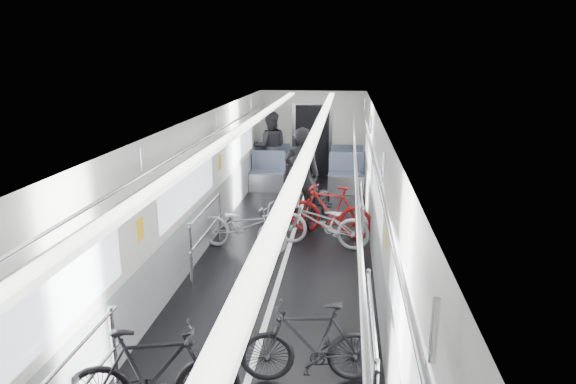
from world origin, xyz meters
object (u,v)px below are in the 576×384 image
person_standing (302,175)px  person_seated (270,147)px  bike_aisle (319,203)px  bike_left_mid (153,374)px  bike_right_near (311,343)px  bike_right_mid (322,223)px  bike_left_far (243,226)px  bike_right_far (330,211)px

person_standing → person_seated: 3.59m
bike_aisle → person_seated: person_seated is taller
bike_left_mid → bike_right_near: bike_left_mid is taller
bike_left_mid → bike_right_mid: bearing=-30.2°
bike_left_far → bike_right_mid: bike_right_mid is taller
person_standing → bike_right_near: bearing=93.1°
person_seated → bike_right_far: bearing=103.3°
bike_right_mid → bike_aisle: size_ratio=1.06×
bike_right_near → person_standing: person_standing is taller
person_standing → person_seated: size_ratio=1.04×
bike_left_far → bike_right_mid: 1.41m
bike_left_far → bike_aisle: bearing=-22.6°
bike_right_near → bike_aisle: (-0.21, 5.34, -0.02)m
bike_left_mid → bike_right_near: (1.43, 0.77, -0.03)m
bike_right_mid → bike_aisle: 1.35m
bike_left_far → bike_right_near: (1.47, -3.68, 0.01)m
bike_left_far → person_seated: size_ratio=0.89×
bike_left_far → person_standing: bearing=-12.0°
person_standing → bike_left_far: bearing=60.4°
bike_right_near → bike_aisle: 5.35m
bike_right_mid → bike_right_far: size_ratio=1.04×
bike_right_far → bike_aisle: size_ratio=1.01×
bike_right_near → bike_aisle: size_ratio=0.92×
bike_right_far → bike_aisle: bearing=-144.7°
bike_left_far → bike_right_mid: bearing=-62.5°
bike_left_mid → person_standing: 6.29m
bike_right_near → bike_right_mid: 4.00m
bike_right_mid → bike_right_far: bearing=179.2°
bike_right_mid → bike_aisle: bike_right_mid is taller
person_standing → person_seated: bearing=-74.2°
bike_left_mid → bike_right_mid: 4.95m
bike_right_mid → bike_aisle: (-0.12, 1.34, -0.02)m
bike_right_mid → person_seated: person_seated is taller
bike_right_near → bike_aisle: bike_right_near is taller
bike_left_far → person_standing: person_standing is taller
bike_right_mid → person_seated: bearing=-149.7°
bike_right_near → person_standing: size_ratio=0.77×
bike_right_mid → person_standing: (-0.49, 1.44, 0.53)m
bike_aisle → bike_left_far: bearing=-114.5°
bike_left_mid → bike_right_far: bearing=-29.8°
person_standing → person_seated: (-1.16, 3.40, -0.04)m
bike_left_far → bike_right_near: size_ratio=1.11×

